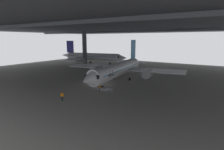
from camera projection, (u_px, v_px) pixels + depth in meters
name	position (u px, v px, depth m)	size (l,w,h in m)	color
ground_plane	(98.00, 84.00, 47.85)	(110.00, 110.00, 0.00)	gray
hangar_structure	(125.00, 26.00, 56.48)	(121.00, 99.00, 15.83)	#4C4F54
airplane_main	(119.00, 69.00, 50.84)	(34.03, 34.94, 11.01)	white
boarding_stairs	(105.00, 87.00, 42.40)	(4.26, 2.02, 4.56)	slate
crew_worker_near_nose	(62.00, 96.00, 34.89)	(0.44, 0.40, 1.68)	#232838
crew_worker_by_stairs	(100.00, 87.00, 41.12)	(0.28, 0.54, 1.77)	#232838
airplane_distant	(92.00, 57.00, 87.50)	(32.89, 32.23, 10.51)	white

